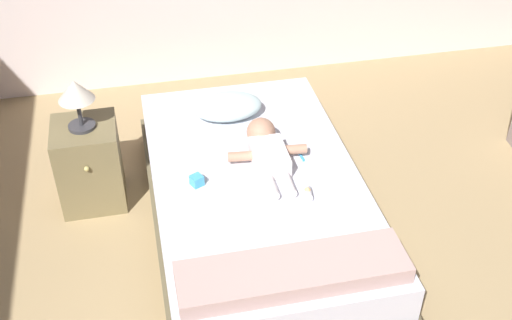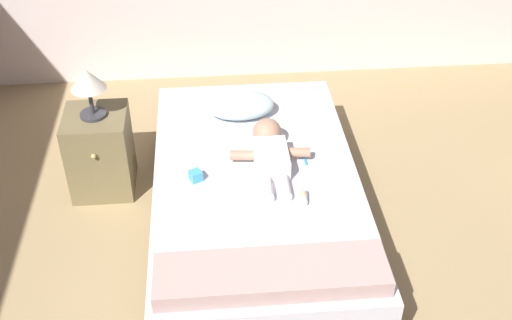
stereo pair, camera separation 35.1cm
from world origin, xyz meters
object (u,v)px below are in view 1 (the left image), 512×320
(baby, at_px, (267,150))
(toothbrush, at_px, (299,153))
(baby_bottle, at_px, (307,193))
(toy_block, at_px, (197,180))
(bed, at_px, (256,202))
(nightstand, at_px, (90,164))
(pillow, at_px, (228,106))
(lamp, at_px, (76,94))

(baby, bearing_deg, toothbrush, 2.46)
(toothbrush, height_order, baby_bottle, baby_bottle)
(toothbrush, height_order, toy_block, toy_block)
(bed, relative_size, nightstand, 3.85)
(toothbrush, relative_size, baby_bottle, 1.52)
(toothbrush, distance_m, nightstand, 1.27)
(pillow, xyz_separation_m, baby_bottle, (0.27, -0.87, -0.04))
(baby, height_order, toy_block, baby)
(pillow, distance_m, nightstand, 0.92)
(pillow, bearing_deg, toothbrush, -55.50)
(pillow, distance_m, lamp, 0.94)
(nightstand, bearing_deg, toy_block, -39.59)
(lamp, bearing_deg, toy_block, -39.59)
(toothbrush, bearing_deg, nightstand, 164.59)
(toothbrush, bearing_deg, baby, -177.54)
(toy_block, distance_m, baby_bottle, 0.61)
(toothbrush, xyz_separation_m, toy_block, (-0.62, -0.16, 0.02))
(baby, bearing_deg, pillow, 105.64)
(bed, height_order, baby, baby)
(bed, height_order, toy_block, toy_block)
(toy_block, xyz_separation_m, baby_bottle, (0.56, -0.23, -0.00))
(baby, relative_size, toy_block, 7.61)
(baby, relative_size, lamp, 1.99)
(bed, xyz_separation_m, nightstand, (-0.93, 0.47, 0.07))
(pillow, distance_m, toothbrush, 0.60)
(pillow, distance_m, toy_block, 0.71)
(bed, distance_m, baby, 0.31)
(pillow, bearing_deg, toy_block, -113.97)
(toothbrush, xyz_separation_m, lamp, (-1.22, 0.34, 0.36))
(nightstand, bearing_deg, toothbrush, -15.41)
(pillow, distance_m, baby_bottle, 0.92)
(toothbrush, distance_m, baby_bottle, 0.39)
(bed, relative_size, pillow, 4.76)
(nightstand, height_order, baby_bottle, nightstand)
(baby_bottle, bearing_deg, toothbrush, 80.69)
(baby, xyz_separation_m, toothbrush, (0.20, 0.01, -0.06))
(pillow, distance_m, baby, 0.52)
(baby, bearing_deg, nightstand, 161.36)
(bed, xyz_separation_m, toothbrush, (0.29, 0.13, 0.21))
(pillow, xyz_separation_m, lamp, (-0.88, -0.15, 0.30))
(toothbrush, height_order, nightstand, nightstand)
(nightstand, distance_m, baby_bottle, 1.37)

